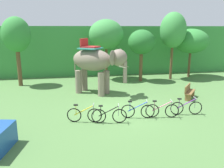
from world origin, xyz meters
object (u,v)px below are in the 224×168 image
Objects in this scene: tree_center_left at (142,42)px; bike_yellow at (84,115)px; tree_far_right at (106,34)px; bike_blue at (138,111)px; tree_left at (16,35)px; bike_black at (109,115)px; wooden_bench at (189,91)px; elephant at (96,62)px; tree_far_left at (191,41)px; bike_purple at (186,108)px; tree_right at (173,30)px; bike_pink at (162,110)px.

tree_center_left is 10.24m from bike_yellow.
tree_far_right is 10.04m from bike_blue.
tree_left is at bearing 131.00° from bike_blue.
bike_black is 6.54m from wooden_bench.
elephant is 6.40m from wooden_bench.
bike_yellow is at bearing -123.01° from tree_center_left.
elephant reaches higher than bike_yellow.
tree_far_right is 5.01m from elephant.
tree_far_right is 8.71m from wooden_bench.
tree_far_right reaches higher than bike_black.
tree_left is 14.83m from tree_far_left.
wooden_bench is at bearing -117.71° from tree_far_left.
tree_left is at bearing 123.20° from bike_black.
bike_black is at bearing -56.80° from tree_left.
bike_purple is (4.18, -4.89, -1.82)m from elephant.
bike_purple is at bearing 0.32° from bike_blue.
tree_left is 9.88m from tree_center_left.
bike_yellow and bike_black have the same top height.
tree_far_left is 2.58× the size of bike_purple.
tree_far_left is 7.74m from wooden_bench.
wooden_bench is (1.59, -5.49, -2.80)m from tree_center_left.
wooden_bench is at bearing -102.49° from tree_right.
tree_right is at bearing 5.55° from tree_center_left.
bike_purple is (2.66, 0.01, 0.00)m from bike_blue.
bike_black is (1.17, -0.32, 0.00)m from bike_yellow.
tree_left is at bearing 149.21° from elephant.
tree_far_left is at bearing 50.08° from bike_blue.
tree_far_left is 10.72m from bike_purple.
tree_right is 12.45m from bike_yellow.
bike_yellow and bike_purple have the same top height.
tree_left reaches higher than tree_far_left.
tree_far_left is 2.61× the size of bike_blue.
tree_center_left is 0.75× the size of tree_right.
bike_pink is at bearing -81.78° from tree_far_right.
elephant is 5.44m from bike_blue.
bike_black is 1.19× the size of wooden_bench.
elephant is at bearing -30.79° from tree_left.
elephant is (-4.17, -3.28, -1.08)m from tree_center_left.
tree_far_left reaches higher than bike_yellow.
tree_far_right is 3.65× the size of wooden_bench.
tree_left reaches higher than wooden_bench.
bike_black is 1.01× the size of bike_blue.
bike_purple is at bearing -120.60° from wooden_bench.
bike_pink is 1.42m from bike_purple.
wooden_bench is at bearing -56.91° from tree_far_right.
tree_left is 1.02× the size of tree_far_right.
bike_black is at bearing -133.99° from tree_far_left.
tree_center_left is 2.57× the size of bike_blue.
tree_center_left is 2.57× the size of bike_pink.
tree_left is 12.46m from bike_pink.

